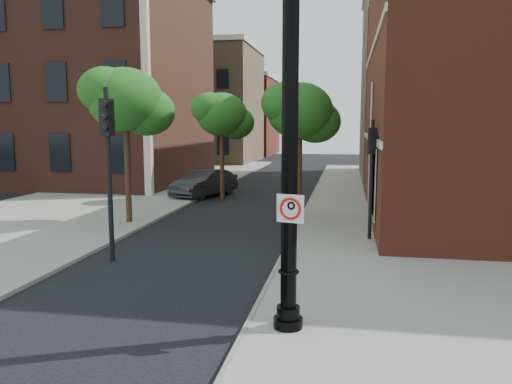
% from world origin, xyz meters
% --- Properties ---
extents(ground, '(120.00, 120.00, 0.00)m').
position_xyz_m(ground, '(0.00, 0.00, 0.00)').
color(ground, black).
rests_on(ground, ground).
extents(sidewalk_right, '(8.00, 60.00, 0.12)m').
position_xyz_m(sidewalk_right, '(6.00, 10.00, 0.06)').
color(sidewalk_right, gray).
rests_on(sidewalk_right, ground).
extents(sidewalk_left, '(10.00, 50.00, 0.12)m').
position_xyz_m(sidewalk_left, '(-9.00, 18.00, 0.06)').
color(sidewalk_left, gray).
rests_on(sidewalk_left, ground).
extents(curb_edge, '(0.10, 60.00, 0.14)m').
position_xyz_m(curb_edge, '(2.05, 10.00, 0.07)').
color(curb_edge, gray).
rests_on(curb_edge, ground).
extents(victorian_building, '(18.60, 14.60, 17.95)m').
position_xyz_m(victorian_building, '(-16.00, 23.97, 8.74)').
color(victorian_building, brown).
rests_on(victorian_building, ground).
extents(bg_building_tan_a, '(12.00, 12.00, 12.00)m').
position_xyz_m(bg_building_tan_a, '(-12.00, 44.00, 6.00)').
color(bg_building_tan_a, olive).
rests_on(bg_building_tan_a, ground).
extents(bg_building_red, '(12.00, 12.00, 10.00)m').
position_xyz_m(bg_building_red, '(-12.00, 58.00, 5.00)').
color(bg_building_red, maroon).
rests_on(bg_building_red, ground).
extents(lamppost, '(0.59, 0.59, 7.00)m').
position_xyz_m(lamppost, '(2.89, 0.12, 3.23)').
color(lamppost, black).
rests_on(lamppost, ground).
extents(no_parking_sign, '(0.54, 0.15, 0.55)m').
position_xyz_m(no_parking_sign, '(2.93, -0.06, 2.56)').
color(no_parking_sign, white).
rests_on(no_parking_sign, ground).
extents(parked_car, '(3.06, 4.99, 1.55)m').
position_xyz_m(parked_car, '(-4.06, 17.98, 0.78)').
color(parked_car, '#2A2A2F').
rests_on(parked_car, ground).
extents(traffic_signal_left, '(0.37, 0.45, 5.22)m').
position_xyz_m(traffic_signal_left, '(-3.02, 4.39, 3.52)').
color(traffic_signal_left, black).
rests_on(traffic_signal_left, ground).
extents(traffic_signal_right, '(0.30, 0.37, 4.29)m').
position_xyz_m(traffic_signal_right, '(4.80, 8.32, 2.89)').
color(traffic_signal_right, black).
rests_on(traffic_signal_right, ground).
extents(utility_pole, '(0.11, 0.11, 5.65)m').
position_xyz_m(utility_pole, '(4.80, 9.56, 2.83)').
color(utility_pole, '#999999').
rests_on(utility_pole, ground).
extents(street_tree_a, '(3.55, 3.21, 6.40)m').
position_xyz_m(street_tree_a, '(-4.86, 9.78, 5.06)').
color(street_tree_a, black).
rests_on(street_tree_a, ground).
extents(street_tree_b, '(3.22, 2.91, 5.80)m').
position_xyz_m(street_tree_b, '(-2.66, 16.80, 4.58)').
color(street_tree_b, black).
rests_on(street_tree_b, ground).
extents(street_tree_c, '(3.24, 2.93, 5.85)m').
position_xyz_m(street_tree_c, '(2.03, 11.49, 4.62)').
color(street_tree_c, black).
rests_on(street_tree_c, ground).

